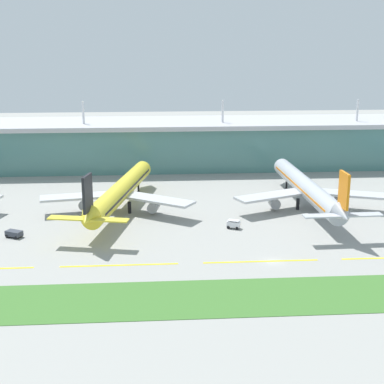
% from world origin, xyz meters
% --- Properties ---
extents(ground_plane, '(600.00, 600.00, 0.00)m').
position_xyz_m(ground_plane, '(0.00, 0.00, 0.00)').
color(ground_plane, gray).
extents(terminal_building, '(288.00, 34.00, 28.42)m').
position_xyz_m(terminal_building, '(-0.00, 107.51, 9.91)').
color(terminal_building, slate).
rests_on(terminal_building, ground).
extents(airliner_near_middle, '(47.74, 70.55, 18.90)m').
position_xyz_m(airliner_near_middle, '(-38.91, 44.15, 6.46)').
color(airliner_near_middle, yellow).
rests_on(airliner_near_middle, ground).
extents(airliner_far_middle, '(48.79, 72.07, 18.90)m').
position_xyz_m(airliner_far_middle, '(19.96, 43.78, 6.46)').
color(airliner_far_middle, '#ADB2BC').
rests_on(airliner_far_middle, ground).
extents(taxiway_stripe_mid_west, '(28.00, 0.70, 0.04)m').
position_xyz_m(taxiway_stripe_mid_west, '(-37.00, 0.18, 0.02)').
color(taxiway_stripe_mid_west, yellow).
rests_on(taxiway_stripe_mid_west, ground).
extents(taxiway_stripe_centre, '(28.00, 0.70, 0.04)m').
position_xyz_m(taxiway_stripe_centre, '(-3.00, 0.18, 0.02)').
color(taxiway_stripe_centre, yellow).
rests_on(taxiway_stripe_centre, ground).
extents(grass_verge, '(300.00, 18.00, 0.10)m').
position_xyz_m(grass_verge, '(0.00, -18.92, 0.05)').
color(grass_verge, '#3D702D').
rests_on(grass_verge, ground).
extents(baggage_cart, '(4.02, 3.18, 2.48)m').
position_xyz_m(baggage_cart, '(-6.07, 25.24, 1.26)').
color(baggage_cart, silver).
rests_on(baggage_cart, ground).
extents(pushback_tug, '(5.01, 4.17, 1.85)m').
position_xyz_m(pushback_tug, '(-66.53, 22.04, 1.10)').
color(pushback_tug, '#333842').
rests_on(pushback_tug, ground).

